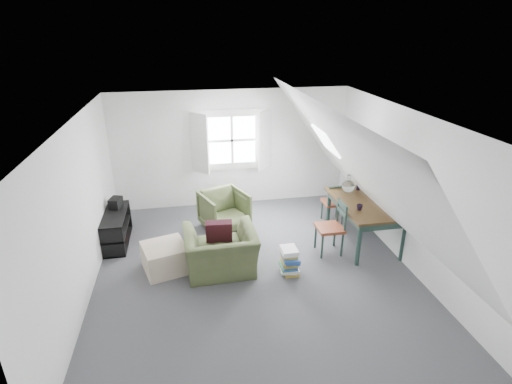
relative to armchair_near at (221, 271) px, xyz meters
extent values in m
plane|color=#454549|center=(0.54, -0.08, 0.00)|extent=(5.50, 5.50, 0.00)
plane|color=white|center=(0.54, -0.08, 2.50)|extent=(5.50, 5.50, 0.00)
plane|color=white|center=(0.54, 2.67, 1.25)|extent=(5.00, 0.00, 5.00)
plane|color=white|center=(0.54, -2.83, 1.25)|extent=(5.00, 0.00, 5.00)
plane|color=white|center=(-1.96, -0.08, 1.25)|extent=(0.00, 5.50, 5.50)
plane|color=white|center=(3.04, -0.08, 1.25)|extent=(0.00, 5.50, 5.50)
plane|color=white|center=(-1.01, -0.08, 1.78)|extent=(3.19, 5.50, 4.48)
plane|color=white|center=(2.09, -0.08, 1.78)|extent=(3.19, 5.50, 4.48)
cube|color=white|center=(0.54, 2.65, 1.45)|extent=(1.30, 0.04, 1.30)
cube|color=white|center=(-0.14, 2.49, 1.45)|extent=(0.35, 0.35, 1.25)
cube|color=white|center=(1.22, 2.49, 1.45)|extent=(0.35, 0.35, 1.25)
cube|color=white|center=(0.54, 2.64, 1.45)|extent=(1.00, 0.02, 1.00)
cube|color=white|center=(0.54, 2.62, 1.45)|extent=(1.08, 0.04, 0.05)
cube|color=white|center=(0.54, 2.62, 1.45)|extent=(0.05, 0.04, 1.08)
cube|color=white|center=(2.09, 1.22, 1.75)|extent=(0.35, 0.75, 0.47)
imported|color=#424D2A|center=(0.00, 0.00, 0.00)|extent=(1.15, 1.01, 0.73)
imported|color=#424D2A|center=(0.22, 1.49, 0.00)|extent=(1.05, 1.06, 0.75)
cube|color=#380F1A|center=(0.00, 0.15, 0.65)|extent=(0.43, 0.27, 0.43)
cube|color=#BBA891|center=(-0.88, 0.21, 0.22)|extent=(0.82, 0.82, 0.44)
cube|color=#32200E|center=(2.64, 0.50, 0.78)|extent=(0.96, 1.61, 0.04)
cube|color=#203630|center=(2.64, 0.50, 0.70)|extent=(0.86, 1.50, 0.13)
cylinder|color=#203630|center=(2.24, -0.22, 0.38)|extent=(0.07, 0.07, 0.76)
cylinder|color=#203630|center=(3.04, -0.22, 0.38)|extent=(0.07, 0.07, 0.76)
cylinder|color=#203630|center=(2.24, 1.21, 0.38)|extent=(0.07, 0.07, 0.76)
cylinder|color=#203630|center=(3.04, 1.21, 0.38)|extent=(0.07, 0.07, 0.76)
sphere|color=silver|center=(2.49, 0.95, 0.93)|extent=(0.24, 0.24, 0.24)
cylinder|color=silver|center=(2.49, 0.95, 1.09)|extent=(0.08, 0.08, 0.13)
cylinder|color=black|center=(2.74, 1.05, 0.92)|extent=(0.08, 0.08, 0.24)
cylinder|color=#3F2D1E|center=(2.74, 1.05, 1.19)|extent=(0.03, 0.05, 0.43)
cylinder|color=#3F2D1E|center=(2.75, 1.05, 1.19)|extent=(0.04, 0.06, 0.43)
cylinder|color=#3F2D1E|center=(2.73, 1.04, 1.19)|extent=(0.05, 0.07, 0.43)
imported|color=black|center=(2.39, 0.20, 0.80)|extent=(0.13, 0.13, 0.10)
cube|color=white|center=(2.84, 0.05, 0.82)|extent=(0.12, 0.09, 0.04)
cube|color=brown|center=(2.39, 1.37, 0.42)|extent=(0.39, 0.39, 0.05)
cylinder|color=#203630|center=(2.55, 1.53, 0.20)|extent=(0.03, 0.03, 0.40)
cylinder|color=#203630|center=(2.55, 1.21, 0.20)|extent=(0.03, 0.03, 0.40)
cylinder|color=#203630|center=(2.23, 1.53, 0.20)|extent=(0.03, 0.03, 0.40)
cylinder|color=#203630|center=(2.23, 1.21, 0.20)|extent=(0.03, 0.03, 0.40)
cylinder|color=#203630|center=(2.55, 1.19, 0.63)|extent=(0.03, 0.03, 0.42)
cylinder|color=#203630|center=(2.23, 1.19, 0.63)|extent=(0.03, 0.03, 0.42)
cube|color=#203630|center=(2.39, 1.19, 0.80)|extent=(0.32, 0.03, 0.07)
cube|color=#203630|center=(2.39, 1.19, 0.67)|extent=(0.32, 0.03, 0.06)
cube|color=brown|center=(1.91, 0.26, 0.47)|extent=(0.44, 0.44, 0.05)
cylinder|color=#203630|center=(1.73, 0.44, 0.23)|extent=(0.04, 0.04, 0.45)
cylinder|color=#203630|center=(2.09, 0.44, 0.23)|extent=(0.04, 0.04, 0.45)
cylinder|color=#203630|center=(1.73, 0.08, 0.23)|extent=(0.04, 0.04, 0.45)
cylinder|color=#203630|center=(2.09, 0.08, 0.23)|extent=(0.04, 0.04, 0.45)
cylinder|color=#203630|center=(2.11, 0.44, 0.71)|extent=(0.04, 0.04, 0.47)
cylinder|color=#203630|center=(2.11, 0.08, 0.71)|extent=(0.04, 0.04, 0.47)
cube|color=#203630|center=(2.11, 0.26, 0.89)|extent=(0.03, 0.36, 0.08)
cube|color=#203630|center=(2.11, 0.26, 0.76)|extent=(0.03, 0.36, 0.06)
cube|color=black|center=(-1.77, 1.28, 0.01)|extent=(0.38, 1.14, 0.03)
cube|color=black|center=(-1.77, 1.28, 0.29)|extent=(0.38, 1.14, 0.03)
cube|color=black|center=(-1.77, 1.28, 0.57)|extent=(0.38, 1.14, 0.03)
cube|color=black|center=(-1.77, 0.72, 0.29)|extent=(0.38, 0.03, 0.57)
cube|color=black|center=(-1.77, 1.83, 0.29)|extent=(0.38, 0.03, 0.57)
cube|color=#264C99|center=(-1.77, 0.94, 0.12)|extent=(0.17, 0.19, 0.21)
cube|color=red|center=(-1.77, 1.37, 0.12)|extent=(0.17, 0.23, 0.21)
cube|color=white|center=(-1.77, 1.09, 0.40)|extent=(0.17, 0.21, 0.19)
cube|color=black|center=(-1.77, 1.53, 0.67)|extent=(0.25, 0.30, 0.21)
cube|color=#B29933|center=(1.10, -0.25, 0.02)|extent=(0.23, 0.30, 0.04)
cube|color=white|center=(1.06, -0.23, 0.06)|extent=(0.30, 0.33, 0.04)
cube|color=white|center=(1.11, -0.25, 0.09)|extent=(0.25, 0.33, 0.04)
cube|color=#337F4C|center=(1.05, -0.24, 0.13)|extent=(0.25, 0.31, 0.03)
cube|color=#264C99|center=(1.07, -0.27, 0.16)|extent=(0.27, 0.34, 0.03)
cube|color=#B29933|center=(1.07, -0.24, 0.18)|extent=(0.23, 0.30, 0.03)
cube|color=#B29933|center=(1.08, -0.22, 0.22)|extent=(0.27, 0.33, 0.04)
cube|color=#264C99|center=(1.11, -0.27, 0.26)|extent=(0.27, 0.34, 0.04)
cube|color=#264C99|center=(1.08, -0.27, 0.30)|extent=(0.27, 0.33, 0.04)
cube|color=#B29933|center=(1.08, -0.21, 0.33)|extent=(0.25, 0.31, 0.04)
cube|color=white|center=(1.06, -0.22, 0.38)|extent=(0.25, 0.29, 0.05)
cube|color=white|center=(1.07, -0.21, 0.42)|extent=(0.25, 0.30, 0.04)
camera|label=1|loc=(-0.43, -5.50, 3.70)|focal=28.00mm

